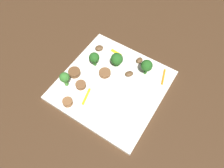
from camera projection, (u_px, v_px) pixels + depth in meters
ground_plane at (112, 86)px, 0.61m from camera, size 1.40×1.40×0.00m
plate at (112, 85)px, 0.61m from camera, size 0.28×0.28×0.01m
fork at (122, 110)px, 0.56m from camera, size 0.18×0.02×0.00m
broccoli_floret_0 at (117, 59)px, 0.61m from camera, size 0.04×0.04×0.05m
broccoli_floret_1 at (147, 66)px, 0.59m from camera, size 0.03×0.03×0.05m
broccoli_floret_2 at (94, 58)px, 0.61m from camera, size 0.03×0.03×0.05m
broccoli_floret_3 at (65, 78)px, 0.57m from camera, size 0.03×0.03×0.05m
sausage_slice_0 at (68, 102)px, 0.56m from camera, size 0.03×0.03×0.01m
sausage_slice_1 at (74, 72)px, 0.61m from camera, size 0.04×0.04×0.01m
sausage_slice_2 at (81, 85)px, 0.59m from camera, size 0.04×0.04×0.01m
sausage_slice_3 at (105, 73)px, 0.62m from camera, size 0.05×0.05×0.01m
mushroom_0 at (129, 74)px, 0.61m from camera, size 0.03×0.03×0.01m
mushroom_1 at (99, 48)px, 0.66m from camera, size 0.03×0.03×0.01m
mushroom_2 at (139, 60)px, 0.64m from camera, size 0.02×0.02×0.01m
pepper_strip_0 at (163, 77)px, 0.61m from camera, size 0.05×0.02×0.00m
pepper_strip_1 at (86, 96)px, 0.58m from camera, size 0.05×0.02×0.00m
pepper_strip_2 at (116, 53)px, 0.66m from camera, size 0.01×0.04×0.00m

